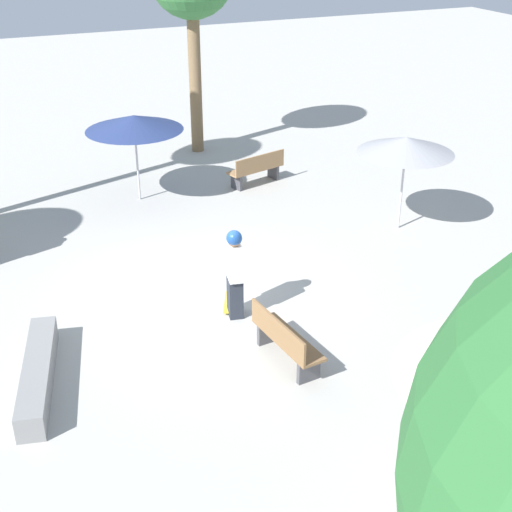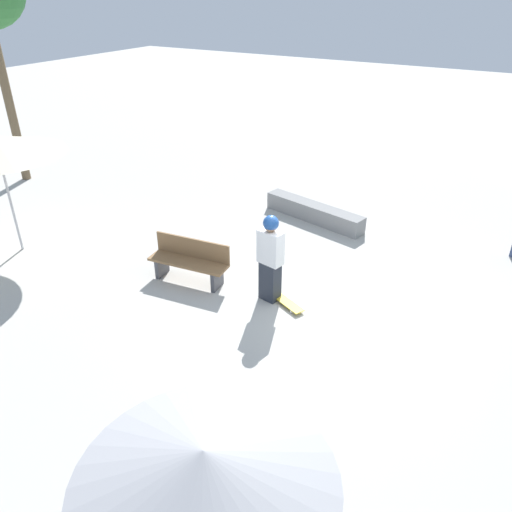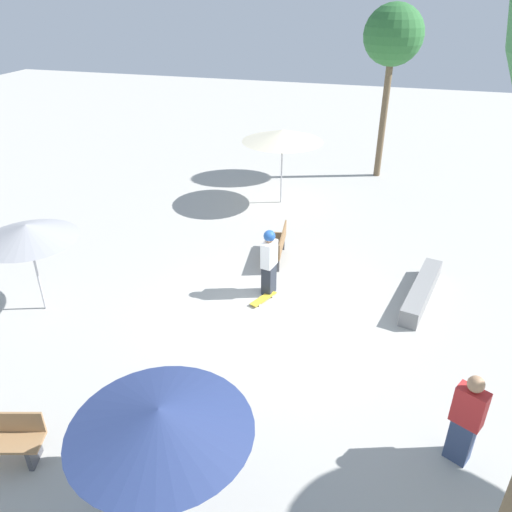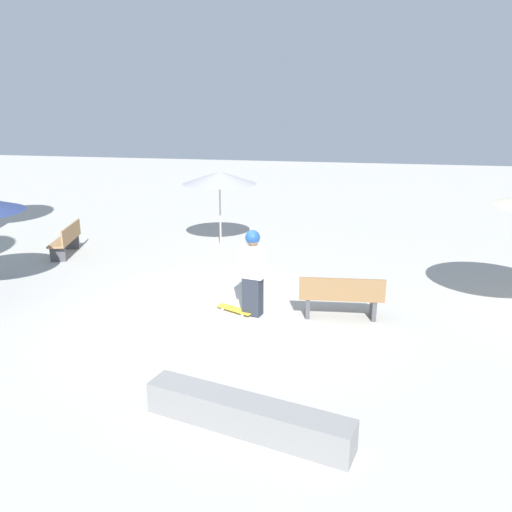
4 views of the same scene
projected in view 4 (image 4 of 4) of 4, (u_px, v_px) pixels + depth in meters
The scene contains 7 objects.
ground_plane at pixel (203, 317), 9.67m from camera, with size 60.00×60.00×0.00m, color #B2AFA8.
skater_main at pixel (253, 270), 9.52m from camera, with size 0.33×0.49×1.70m.
skateboard at pixel (235, 309), 9.87m from camera, with size 0.51×0.81×0.07m.
concrete_ledge at pixel (246, 415), 6.19m from camera, with size 1.00×2.74×0.42m.
bench_near at pixel (67, 240), 13.64m from camera, with size 1.66×0.86×0.85m.
bench_far at pixel (341, 297), 9.50m from camera, with size 0.62×1.64×0.85m.
shade_umbrella_grey at pixel (219, 178), 14.20m from camera, with size 2.13×2.13×2.17m.
Camera 4 is at (-8.51, -2.94, 3.87)m, focal length 35.00 mm.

